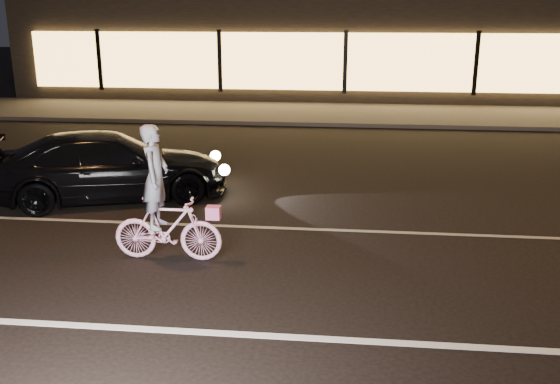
# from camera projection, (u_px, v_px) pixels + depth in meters

# --- Properties ---
(ground) EXTENTS (90.00, 90.00, 0.00)m
(ground) POSITION_uv_depth(u_px,v_px,m) (333.00, 282.00, 8.32)
(ground) COLOR black
(ground) RESTS_ON ground
(lane_stripe_near) EXTENTS (60.00, 0.12, 0.01)m
(lane_stripe_near) POSITION_uv_depth(u_px,v_px,m) (330.00, 339.00, 6.89)
(lane_stripe_near) COLOR silver
(lane_stripe_near) RESTS_ON ground
(lane_stripe_far) EXTENTS (60.00, 0.10, 0.01)m
(lane_stripe_far) POSITION_uv_depth(u_px,v_px,m) (337.00, 230.00, 10.22)
(lane_stripe_far) COLOR gray
(lane_stripe_far) RESTS_ON ground
(sidewalk) EXTENTS (30.00, 4.00, 0.12)m
(sidewalk) POSITION_uv_depth(u_px,v_px,m) (343.00, 114.00, 20.68)
(sidewalk) COLOR #383533
(sidewalk) RESTS_ON ground
(storefront) EXTENTS (25.40, 8.42, 4.20)m
(storefront) POSITION_uv_depth(u_px,v_px,m) (346.00, 40.00, 25.75)
(storefront) COLOR black
(storefront) RESTS_ON ground
(cyclist) EXTENTS (1.58, 0.54, 1.99)m
(cyclist) POSITION_uv_depth(u_px,v_px,m) (164.00, 213.00, 8.87)
(cyclist) COLOR #F64AA2
(cyclist) RESTS_ON ground
(sedan) EXTENTS (4.71, 3.17, 1.27)m
(sedan) POSITION_uv_depth(u_px,v_px,m) (110.00, 166.00, 11.72)
(sedan) COLOR black
(sedan) RESTS_ON ground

